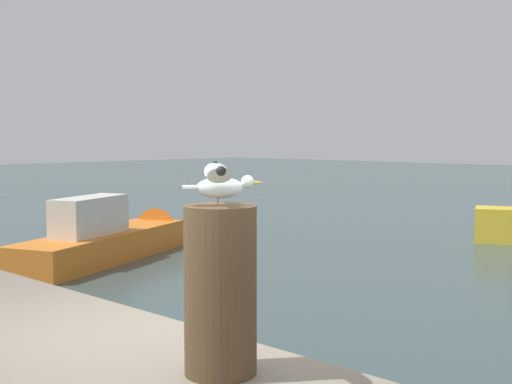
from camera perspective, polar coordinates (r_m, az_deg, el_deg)
mooring_post at (r=3.36m, az=-2.97°, el=-8.12°), size 0.35×0.35×0.82m
seagull at (r=3.28m, az=-2.95°, el=0.85°), size 0.55×0.49×0.20m
boat_orange at (r=15.71m, az=-11.37°, el=-3.67°), size 3.35×5.95×1.65m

